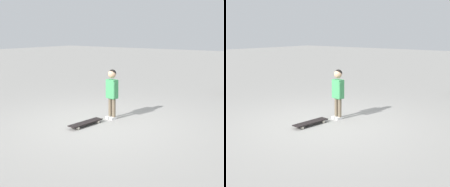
# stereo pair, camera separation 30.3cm
# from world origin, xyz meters

# --- Properties ---
(ground_plane) EXTENTS (50.00, 50.00, 0.00)m
(ground_plane) POSITION_xyz_m (0.00, 0.00, 0.00)
(ground_plane) COLOR gray
(child_person) EXTENTS (0.27, 0.34, 1.06)m
(child_person) POSITION_xyz_m (-0.47, -0.10, 0.66)
(child_person) COLOR brown
(child_person) RESTS_ON ground
(skateboard) EXTENTS (0.81, 0.25, 0.07)m
(skateboard) POSITION_xyz_m (0.25, -0.22, 0.06)
(skateboard) COLOR black
(skateboard) RESTS_ON ground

